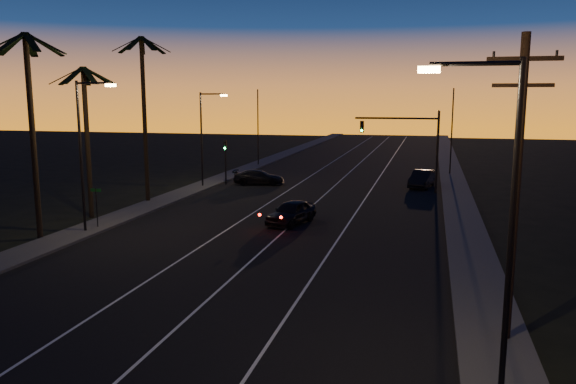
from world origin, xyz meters
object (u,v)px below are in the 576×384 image
(utility_pole, at_px, (516,184))
(right_car, at_px, (422,179))
(signal_mast, at_px, (409,136))
(lead_car, at_px, (291,212))
(cross_car, at_px, (259,177))

(utility_pole, bearing_deg, right_car, 95.74)
(signal_mast, height_order, lead_car, signal_mast)
(lead_car, distance_m, cross_car, 16.77)
(lead_car, bearing_deg, cross_car, 114.37)
(right_car, bearing_deg, lead_car, -114.40)
(signal_mast, relative_size, cross_car, 1.43)
(signal_mast, distance_m, right_car, 5.04)
(lead_car, xyz_separation_m, right_car, (7.89, 17.39, 0.02))
(signal_mast, distance_m, lead_car, 16.54)
(utility_pole, bearing_deg, signal_mast, 98.47)
(utility_pole, distance_m, cross_car, 35.94)
(utility_pole, bearing_deg, lead_car, 125.95)
(signal_mast, bearing_deg, utility_pole, -81.53)
(utility_pole, bearing_deg, cross_car, 120.53)
(signal_mast, distance_m, cross_car, 14.26)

